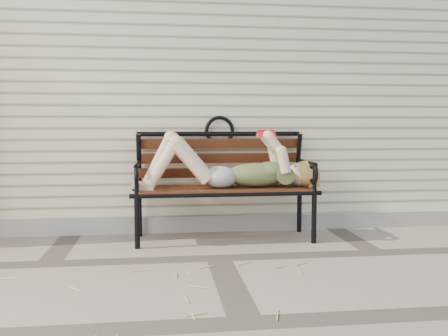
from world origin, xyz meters
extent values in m
plane|color=gray|center=(0.00, 0.00, 0.00)|extent=(80.00, 80.00, 0.00)
cube|color=#F1E7BD|center=(0.00, 3.00, 1.50)|extent=(8.00, 4.00, 3.00)
cube|color=#A49E94|center=(0.00, 0.97, 0.07)|extent=(8.00, 0.10, 0.15)
cylinder|color=black|center=(-0.63, 0.37, 0.23)|extent=(0.04, 0.04, 0.45)
cylinder|color=black|center=(-0.63, 0.83, 0.23)|extent=(0.04, 0.04, 0.45)
cylinder|color=black|center=(0.86, 0.37, 0.23)|extent=(0.04, 0.04, 0.45)
cylinder|color=black|center=(0.86, 0.83, 0.23)|extent=(0.04, 0.04, 0.45)
cube|color=#552D16|center=(0.12, 0.60, 0.45)|extent=(1.53, 0.49, 0.03)
cylinder|color=black|center=(0.12, 0.37, 0.43)|extent=(1.61, 0.04, 0.04)
cylinder|color=black|center=(0.12, 0.83, 0.43)|extent=(1.61, 0.04, 0.04)
torus|color=black|center=(0.12, 0.94, 0.95)|extent=(0.28, 0.04, 0.28)
ellipsoid|color=#093541|center=(0.40, 0.57, 0.57)|extent=(0.54, 0.31, 0.21)
ellipsoid|color=#093541|center=(0.52, 0.57, 0.61)|extent=(0.26, 0.30, 0.16)
ellipsoid|color=#A1A1A6|center=(0.08, 0.57, 0.56)|extent=(0.30, 0.34, 0.19)
sphere|color=beige|center=(0.79, 0.57, 0.57)|extent=(0.22, 0.22, 0.22)
ellipsoid|color=#E8C257|center=(0.84, 0.57, 0.58)|extent=(0.25, 0.26, 0.23)
cube|color=#A61612|center=(0.48, 0.57, 0.96)|extent=(0.14, 0.02, 0.02)
cube|color=#EBE8CC|center=(0.48, 0.53, 0.93)|extent=(0.14, 0.09, 0.05)
cube|color=#EBE8CC|center=(0.48, 0.61, 0.93)|extent=(0.14, 0.09, 0.05)
cube|color=#A61612|center=(0.48, 0.52, 0.93)|extent=(0.15, 0.09, 0.05)
cube|color=#A61612|center=(0.48, 0.62, 0.93)|extent=(0.15, 0.09, 0.05)
cylinder|color=#CABD62|center=(0.65, -1.21, 0.01)|extent=(0.02, 0.10, 0.01)
cylinder|color=#CABD62|center=(-1.05, -0.24, 0.01)|extent=(0.14, 0.04, 0.01)
cylinder|color=#CABD62|center=(-1.12, -0.39, 0.01)|extent=(0.12, 0.02, 0.01)
cylinder|color=#CABD62|center=(-0.12, -0.92, 0.01)|extent=(0.04, 0.10, 0.01)
cylinder|color=#CABD62|center=(-0.85, -0.12, 0.01)|extent=(0.06, 0.12, 0.01)
cylinder|color=#CABD62|center=(0.05, -0.52, 0.01)|extent=(0.07, 0.08, 0.01)
cylinder|color=#CABD62|center=(0.04, -0.82, 0.01)|extent=(0.13, 0.07, 0.01)
cylinder|color=#CABD62|center=(-0.91, -0.13, 0.01)|extent=(0.03, 0.08, 0.01)
cylinder|color=#CABD62|center=(0.19, -0.92, 0.01)|extent=(0.12, 0.11, 0.01)
cylinder|color=#CABD62|center=(0.12, -1.21, 0.01)|extent=(0.05, 0.13, 0.01)
cylinder|color=#CABD62|center=(-1.20, -1.22, 0.01)|extent=(0.09, 0.06, 0.01)
cylinder|color=#CABD62|center=(-1.12, -0.31, 0.01)|extent=(0.03, 0.13, 0.01)
cylinder|color=#CABD62|center=(-0.43, -0.80, 0.01)|extent=(0.03, 0.14, 0.01)
cylinder|color=#CABD62|center=(-0.93, -0.92, 0.01)|extent=(0.12, 0.11, 0.01)
cylinder|color=#CABD62|center=(-0.97, -0.81, 0.01)|extent=(0.07, 0.08, 0.01)
cylinder|color=#CABD62|center=(0.11, -0.84, 0.01)|extent=(0.11, 0.06, 0.01)
cylinder|color=#CABD62|center=(0.26, -0.64, 0.01)|extent=(0.10, 0.06, 0.01)
cylinder|color=#CABD62|center=(0.36, -0.83, 0.01)|extent=(0.11, 0.03, 0.01)
camera|label=1|loc=(-0.43, -3.69, 1.02)|focal=40.00mm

